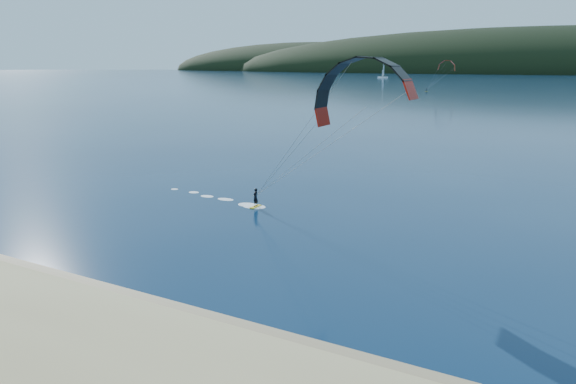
{
  "coord_description": "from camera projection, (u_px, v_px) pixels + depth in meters",
  "views": [
    {
      "loc": [
        14.88,
        -12.07,
        11.12
      ],
      "look_at": [
        2.81,
        10.0,
        5.0
      ],
      "focal_mm": 32.99,
      "sensor_mm": 36.0,
      "label": 1
    }
  ],
  "objects": [
    {
      "name": "wet_sand",
      "position": [
        174.0,
        318.0,
        23.68
      ],
      "size": [
        220.0,
        2.5,
        0.1
      ],
      "color": "#967E57",
      "rests_on": "ground"
    },
    {
      "name": "kitesurfer_far",
      "position": [
        446.0,
        69.0,
        207.82
      ],
      "size": [
        12.2,
        4.5,
        11.65
      ],
      "color": "yellow",
      "rests_on": "ground"
    },
    {
      "name": "ground",
      "position": [
        95.0,
        368.0,
        19.86
      ],
      "size": [
        1800.0,
        1800.0,
        0.0
      ],
      "primitive_type": "plane",
      "color": "#081F3C",
      "rests_on": "ground"
    },
    {
      "name": "sailboat",
      "position": [
        383.0,
        77.0,
        416.98
      ],
      "size": [
        7.98,
        5.17,
        11.42
      ],
      "color": "white",
      "rests_on": "ground"
    },
    {
      "name": "kitesurfer_near",
      "position": [
        354.0,
        114.0,
        32.2
      ],
      "size": [
        24.58,
        7.16,
        13.38
      ],
      "color": "yellow",
      "rests_on": "ground"
    },
    {
      "name": "headland",
      "position": [
        571.0,
        73.0,
        654.92
      ],
      "size": [
        1200.0,
        310.0,
        140.0
      ],
      "color": "black",
      "rests_on": "ground"
    }
  ]
}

